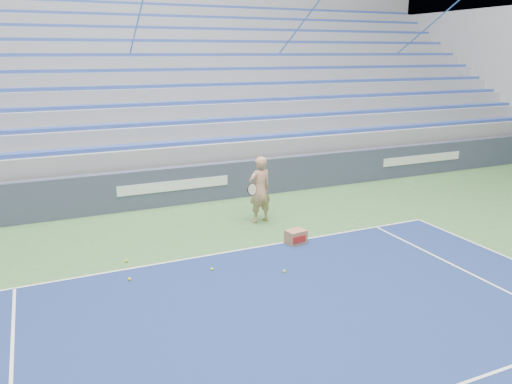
% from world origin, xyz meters
% --- Properties ---
extents(sponsor_barrier, '(30.00, 0.32, 1.10)m').
position_xyz_m(sponsor_barrier, '(0.00, 15.88, 0.55)').
color(sponsor_barrier, '#393F56').
rests_on(sponsor_barrier, ground).
extents(bleachers, '(31.00, 9.15, 7.30)m').
position_xyz_m(bleachers, '(0.00, 21.60, 2.36)').
color(bleachers, gray).
rests_on(bleachers, ground).
extents(tennis_player, '(0.95, 0.87, 1.72)m').
position_xyz_m(tennis_player, '(1.63, 13.48, 0.86)').
color(tennis_player, tan).
rests_on(tennis_player, ground).
extents(ball_box, '(0.48, 0.40, 0.33)m').
position_xyz_m(ball_box, '(1.74, 11.74, 0.16)').
color(ball_box, '#9D704C').
rests_on(ball_box, ground).
extents(tennis_ball_0, '(0.07, 0.07, 0.07)m').
position_xyz_m(tennis_ball_0, '(-0.51, 11.13, 0.03)').
color(tennis_ball_0, '#CDDF2D').
rests_on(tennis_ball_0, ground).
extents(tennis_ball_1, '(0.07, 0.07, 0.07)m').
position_xyz_m(tennis_ball_1, '(-2.00, 12.26, 0.03)').
color(tennis_ball_1, '#CDDF2D').
rests_on(tennis_ball_1, ground).
extents(tennis_ball_2, '(0.07, 0.07, 0.07)m').
position_xyz_m(tennis_ball_2, '(-2.10, 11.35, 0.03)').
color(tennis_ball_2, '#CDDF2D').
rests_on(tennis_ball_2, ground).
extents(tennis_ball_3, '(0.07, 0.07, 0.07)m').
position_xyz_m(tennis_ball_3, '(0.77, 10.45, 0.03)').
color(tennis_ball_3, '#CDDF2D').
rests_on(tennis_ball_3, ground).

